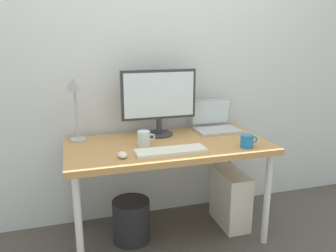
{
  "coord_description": "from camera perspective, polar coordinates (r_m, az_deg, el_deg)",
  "views": [
    {
      "loc": [
        -0.62,
        -2.09,
        1.4
      ],
      "look_at": [
        0.0,
        0.0,
        0.82
      ],
      "focal_mm": 36.24,
      "sensor_mm": 36.0,
      "label": 1
    }
  ],
  "objects": [
    {
      "name": "ground_plane",
      "position": [
        2.59,
        0.0,
        -17.83
      ],
      "size": [
        6.0,
        6.0,
        0.0
      ],
      "primitive_type": "plane",
      "color": "#4C4742"
    },
    {
      "name": "back_wall",
      "position": [
        2.57,
        -2.58,
        12.63
      ],
      "size": [
        4.4,
        0.04,
        2.6
      ],
      "primitive_type": "cube",
      "color": "silver",
      "rests_on": "ground_plane"
    },
    {
      "name": "desk",
      "position": [
        2.31,
        0.0,
        -4.39
      ],
      "size": [
        1.36,
        0.67,
        0.7
      ],
      "color": "#B7844C",
      "rests_on": "ground_plane"
    },
    {
      "name": "monitor",
      "position": [
        2.41,
        -1.54,
        4.62
      ],
      "size": [
        0.54,
        0.2,
        0.47
      ],
      "color": "#333338",
      "rests_on": "desk"
    },
    {
      "name": "laptop",
      "position": [
        2.62,
        7.87,
        0.57
      ],
      "size": [
        0.32,
        0.26,
        0.23
      ],
      "color": "#B2B2B7",
      "rests_on": "desk"
    },
    {
      "name": "desk_lamp",
      "position": [
        2.32,
        -15.39,
        5.36
      ],
      "size": [
        0.11,
        0.16,
        0.47
      ],
      "color": "#B2B2B7",
      "rests_on": "desk"
    },
    {
      "name": "keyboard",
      "position": [
        2.1,
        0.49,
        -4.25
      ],
      "size": [
        0.44,
        0.14,
        0.02
      ],
      "primitive_type": "cube",
      "color": "silver",
      "rests_on": "desk"
    },
    {
      "name": "mouse",
      "position": [
        2.04,
        -7.68,
        -4.83
      ],
      "size": [
        0.06,
        0.09,
        0.03
      ],
      "primitive_type": "ellipsoid",
      "color": "silver",
      "rests_on": "desk"
    },
    {
      "name": "coffee_mug",
      "position": [
        2.25,
        13.17,
        -2.47
      ],
      "size": [
        0.12,
        0.08,
        0.08
      ],
      "color": "#1E72BF",
      "rests_on": "desk"
    },
    {
      "name": "glass_cup",
      "position": [
        2.23,
        -4.05,
        -2.1
      ],
      "size": [
        0.12,
        0.08,
        0.1
      ],
      "color": "silver",
      "rests_on": "desk"
    },
    {
      "name": "computer_tower",
      "position": [
        2.67,
        10.44,
        -11.86
      ],
      "size": [
        0.18,
        0.36,
        0.42
      ],
      "primitive_type": "cube",
      "color": "silver",
      "rests_on": "ground_plane"
    },
    {
      "name": "wastebasket",
      "position": [
        2.48,
        -6.2,
        -15.5
      ],
      "size": [
        0.26,
        0.26,
        0.3
      ],
      "primitive_type": "cylinder",
      "color": "#232328",
      "rests_on": "ground_plane"
    }
  ]
}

